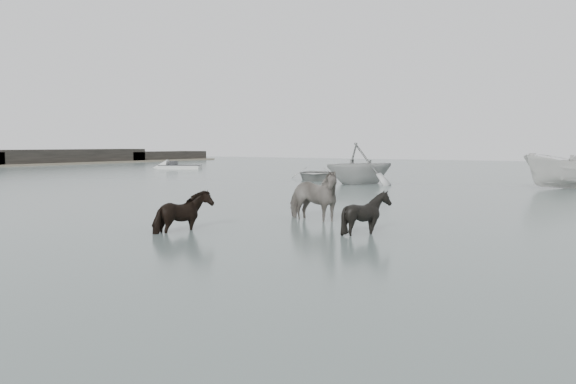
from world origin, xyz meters
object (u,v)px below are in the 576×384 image
at_px(pony_pinto, 312,191).
at_px(pony_black, 367,208).
at_px(pony_dark, 184,206).
at_px(rowboat_lead, 315,172).

distance_m(pony_pinto, pony_black, 2.85).
relative_size(pony_dark, rowboat_lead, 0.31).
height_order(pony_dark, rowboat_lead, pony_dark).
bearing_deg(rowboat_lead, pony_black, -84.18).
xyz_separation_m(pony_pinto, pony_black, (2.46, -1.42, -0.23)).
height_order(pony_pinto, pony_dark, pony_pinto).
bearing_deg(pony_pinto, pony_black, -110.81).
bearing_deg(pony_pinto, pony_dark, 163.98).
bearing_deg(pony_dark, rowboat_lead, 6.71).
distance_m(pony_dark, rowboat_lead, 22.46).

